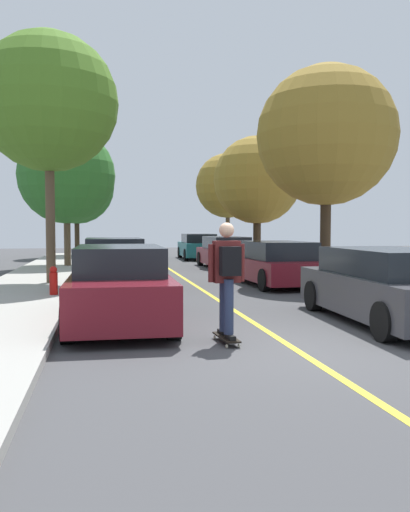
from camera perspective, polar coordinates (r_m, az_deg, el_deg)
name	(u,v)px	position (r m, az deg, el deg)	size (l,w,h in m)	color
ground	(291,347)	(8.34, 9.04, -9.40)	(80.00, 80.00, 0.00)	#424244
center_line	(230,308)	(12.12, 2.66, -5.45)	(0.12, 39.20, 0.01)	gold
parked_car_left_nearest	(119,286)	(10.14, -8.99, -3.12)	(1.90, 4.43, 1.44)	maroon
parked_car_left_near	(114,265)	(15.63, -9.55, -0.95)	(1.88, 4.11, 1.49)	#38383D
parked_car_right_nearest	(388,286)	(10.70, 18.75, -3.00)	(2.10, 4.69, 1.39)	#38383D
parked_car_right_near	(276,264)	(16.91, 7.45, -0.82)	(2.13, 4.70, 1.36)	maroon
parked_car_right_far	(225,252)	(23.82, 2.11, 0.39)	(1.83, 4.69, 1.38)	maroon
parked_car_right_farthest	(198,247)	(30.50, -0.70, 0.99)	(2.09, 4.49, 1.42)	#196066
street_tree_left_nearest	(49,103)	(17.19, -16.14, 15.25)	(4.08, 4.08, 7.38)	brown
street_tree_left_near	(66,176)	(24.30, -14.37, 8.20)	(4.16, 4.16, 5.97)	brown
street_tree_left_far	(76,187)	(32.91, -13.38, 7.10)	(4.38, 4.38, 6.22)	#3D2D1E
street_tree_right_nearest	(327,136)	(18.23, 12.67, 12.22)	(4.48, 4.48, 6.84)	#3D2D1E
street_tree_right_near	(257,180)	(25.63, 5.52, 7.94)	(4.09, 4.09, 5.90)	#3D2D1E
street_tree_right_far	(228,186)	(31.56, 2.42, 7.39)	(3.73, 3.73, 5.92)	brown
fire_hydrant	(54,281)	(13.79, -15.65, -2.51)	(0.20, 0.20, 0.70)	#B2140F
skateboard	(226,337)	(8.48, 2.26, -8.57)	(0.28, 0.85, 0.10)	black
skateboarder	(227,272)	(8.30, 2.34, -1.73)	(0.58, 0.71, 1.76)	black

